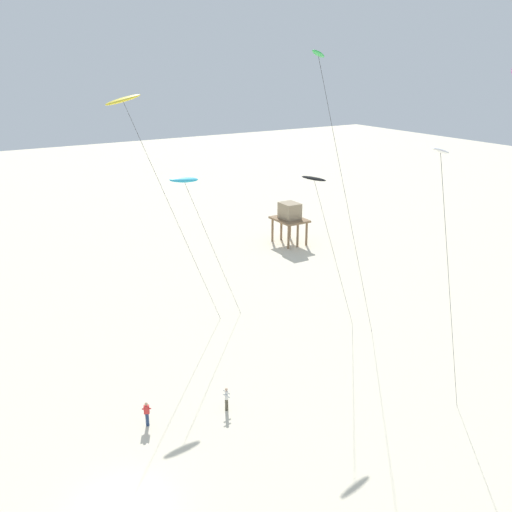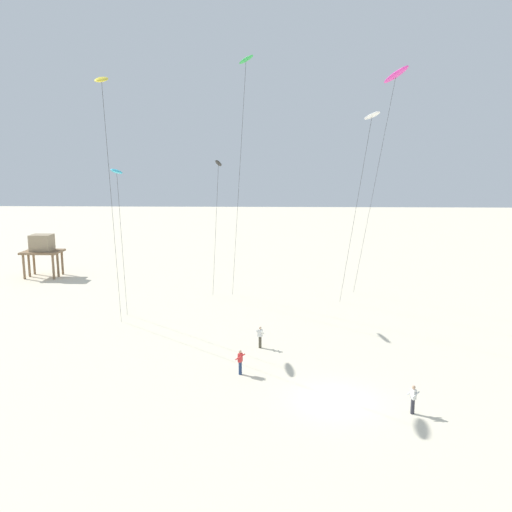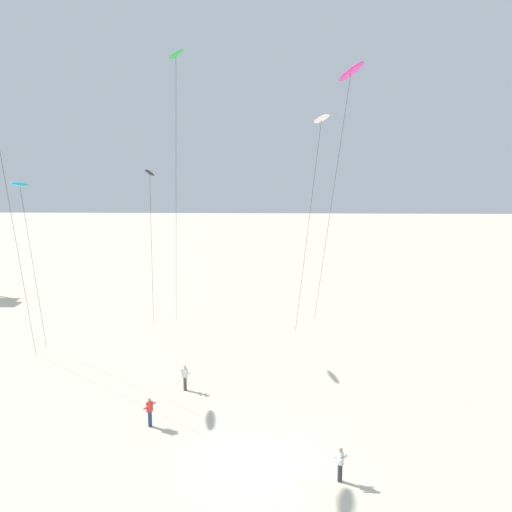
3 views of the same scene
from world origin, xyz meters
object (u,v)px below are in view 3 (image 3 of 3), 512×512
at_px(kite_green, 176,64).
at_px(kite_flyer_furthest, 185,377).
at_px(kite_flyer_nearest, 340,463).
at_px(kite_white, 321,124).
at_px(kite_cyan, 20,186).
at_px(kite_flyer_middle, 150,411).
at_px(kite_magenta, 351,73).
at_px(kite_black, 150,176).

relative_size(kite_green, kite_flyer_furthest, 13.40).
bearing_deg(kite_green, kite_flyer_nearest, -60.53).
height_order(kite_white, kite_cyan, kite_white).
xyz_separation_m(kite_white, kite_green, (-10.43, 0.45, 4.25)).
bearing_deg(kite_cyan, kite_flyer_middle, -37.91).
bearing_deg(kite_flyer_nearest, kite_magenta, 82.48).
relative_size(kite_green, kite_flyer_middle, 13.40).
bearing_deg(kite_white, kite_black, 169.80).
height_order(kite_black, kite_cyan, kite_black).
relative_size(kite_flyer_middle, kite_flyer_furthest, 1.00).
bearing_deg(kite_flyer_nearest, kite_green, 119.47).
height_order(kite_green, kite_flyer_furthest, kite_green).
distance_m(kite_black, kite_green, 8.63).
distance_m(kite_flyer_nearest, kite_flyer_middle, 11.18).
relative_size(kite_white, kite_green, 0.80).
bearing_deg(kite_white, kite_magenta, 43.27).
xyz_separation_m(kite_magenta, kite_flyer_middle, (-12.53, -14.58, -20.09)).
height_order(kite_white, kite_flyer_furthest, kite_white).
bearing_deg(kite_black, kite_cyan, -135.25).
height_order(kite_magenta, kite_cyan, kite_magenta).
bearing_deg(kite_magenta, kite_flyer_nearest, -97.52).
distance_m(kite_black, kite_cyan, 9.99).
bearing_deg(kite_flyer_middle, kite_cyan, 142.09).
bearing_deg(kite_flyer_nearest, kite_cyan, 147.06).
bearing_deg(kite_white, kite_flyer_nearest, -90.89).
bearing_deg(kite_green, kite_white, -2.48).
bearing_deg(kite_flyer_nearest, kite_flyer_furthest, 130.72).
height_order(kite_flyer_nearest, kite_flyer_middle, same).
bearing_deg(kite_flyer_nearest, kite_flyer_middle, 152.65).
height_order(kite_magenta, kite_flyer_nearest, kite_magenta).
height_order(kite_white, kite_green, kite_green).
height_order(kite_white, kite_flyer_middle, kite_white).
xyz_separation_m(kite_magenta, kite_green, (-12.76, -1.74, 0.42)).
height_order(kite_flyer_nearest, kite_flyer_furthest, same).
relative_size(kite_magenta, kite_flyer_furthest, 13.07).
bearing_deg(kite_magenta, kite_green, -172.23).
xyz_separation_m(kite_black, kite_flyer_nearest, (12.72, -19.86, -12.49)).
relative_size(kite_black, kite_cyan, 1.05).
height_order(kite_black, kite_flyer_middle, kite_black).
bearing_deg(kite_flyer_middle, kite_flyer_nearest, -27.35).
xyz_separation_m(kite_cyan, kite_flyer_middle, (9.89, -7.70, -12.08)).
distance_m(kite_black, kite_flyer_nearest, 26.69).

